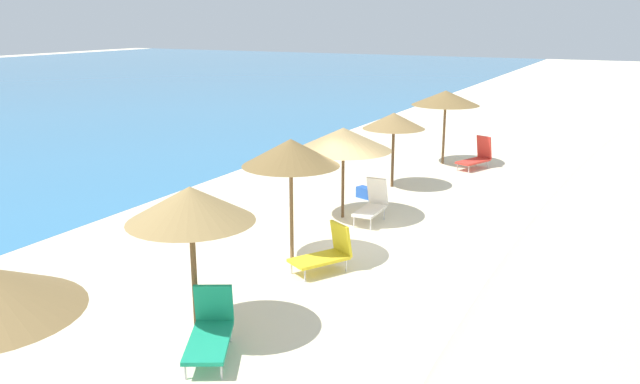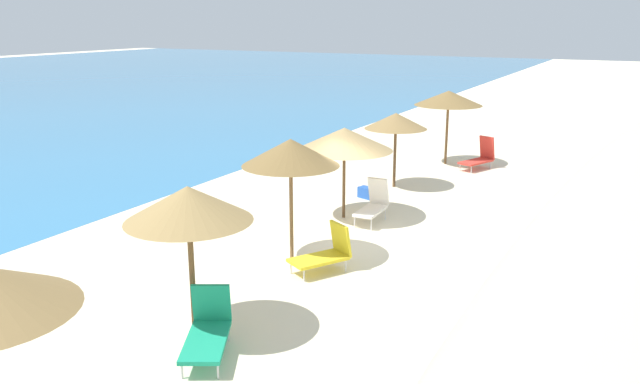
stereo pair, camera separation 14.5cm
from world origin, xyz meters
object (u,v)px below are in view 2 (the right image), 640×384
beach_umbrella_1 (188,204)px  cooler_box (368,193)px  beach_umbrella_5 (449,98)px  lounge_chair_2 (208,330)px  beach_umbrella_3 (344,139)px  beach_umbrella_4 (396,121)px  lounge_chair_1 (326,252)px  lounge_chair_4 (373,204)px  beach_umbrella_2 (291,153)px  lounge_chair_0 (480,157)px

beach_umbrella_1 → cooler_box: beach_umbrella_1 is taller
beach_umbrella_1 → beach_umbrella_5: beach_umbrella_5 is taller
beach_umbrella_5 → lounge_chair_2: (-15.99, -0.82, -2.10)m
beach_umbrella_3 → beach_umbrella_4: 3.86m
beach_umbrella_4 → lounge_chair_1: bearing=-169.8°
beach_umbrella_4 → lounge_chair_2: 12.00m
beach_umbrella_4 → beach_umbrella_5: size_ratio=0.88×
lounge_chair_2 → lounge_chair_4: size_ratio=1.19×
beach_umbrella_2 → beach_umbrella_4: beach_umbrella_2 is taller
cooler_box → lounge_chair_0: bearing=-19.8°
lounge_chair_0 → lounge_chair_4: 7.88m
beach_umbrella_1 → lounge_chair_0: size_ratio=1.72×
beach_umbrella_3 → beach_umbrella_4: bearing=-0.1°
lounge_chair_1 → lounge_chair_2: bearing=118.8°
lounge_chair_4 → lounge_chair_1: bearing=95.6°
cooler_box → beach_umbrella_1: bearing=-174.9°
lounge_chair_1 → lounge_chair_2: size_ratio=0.90×
beach_umbrella_3 → lounge_chair_2: size_ratio=1.65×
beach_umbrella_1 → beach_umbrella_3: size_ratio=1.02×
beach_umbrella_4 → cooler_box: 2.66m
lounge_chair_2 → lounge_chair_4: lounge_chair_4 is taller
lounge_chair_2 → cooler_box: lounge_chair_2 is taller
beach_umbrella_1 → lounge_chair_4: size_ratio=1.99×
beach_umbrella_3 → lounge_chair_4: beach_umbrella_3 is taller
beach_umbrella_5 → cooler_box: bearing=173.4°
beach_umbrella_1 → beach_umbrella_5: bearing=0.7°
beach_umbrella_3 → beach_umbrella_4: (3.86, -0.01, -0.04)m
beach_umbrella_3 → beach_umbrella_5: size_ratio=0.95×
beach_umbrella_3 → lounge_chair_0: bearing=-13.2°
beach_umbrella_1 → lounge_chair_2: 2.12m
lounge_chair_0 → lounge_chair_2: size_ratio=0.97×
lounge_chair_4 → beach_umbrella_3: bearing=-1.6°
lounge_chair_0 → cooler_box: lounge_chair_0 is taller
beach_umbrella_5 → lounge_chair_2: size_ratio=1.73×
beach_umbrella_2 → beach_umbrella_4: size_ratio=1.15×
beach_umbrella_3 → lounge_chair_4: bearing=-90.0°
beach_umbrella_1 → beach_umbrella_3: (7.49, 0.66, -0.16)m
beach_umbrella_3 → beach_umbrella_1: bearing=-175.0°
beach_umbrella_2 → lounge_chair_1: 2.35m
beach_umbrella_5 → lounge_chair_0: bearing=-99.5°
beach_umbrella_3 → lounge_chair_0: beach_umbrella_3 is taller
beach_umbrella_5 → lounge_chair_2: 16.15m
beach_umbrella_2 → lounge_chair_4: bearing=-8.8°
beach_umbrella_2 → beach_umbrella_5: beach_umbrella_2 is taller
beach_umbrella_1 → beach_umbrella_5: (15.55, 0.18, 0.12)m
beach_umbrella_2 → beach_umbrella_3: 3.55m
beach_umbrella_3 → beach_umbrella_4: size_ratio=1.08×
beach_umbrella_4 → lounge_chair_2: (-11.79, -1.29, -1.78)m
beach_umbrella_2 → lounge_chair_4: 4.10m
lounge_chair_2 → lounge_chair_4: 7.95m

